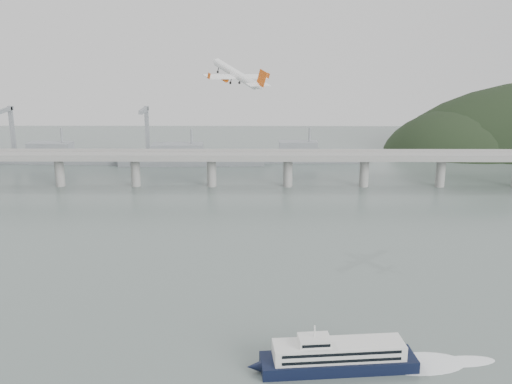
{
  "coord_description": "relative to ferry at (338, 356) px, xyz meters",
  "views": [
    {
      "loc": [
        1.41,
        -181.29,
        101.16
      ],
      "look_at": [
        0.0,
        55.0,
        36.0
      ],
      "focal_mm": 42.0,
      "sensor_mm": 36.0,
      "label": 1
    }
  ],
  "objects": [
    {
      "name": "ground",
      "position": [
        -25.65,
        18.17,
        -4.02
      ],
      "size": [
        900.0,
        900.0,
        0.0
      ],
      "primitive_type": "plane",
      "color": "#566460",
      "rests_on": "ground"
    },
    {
      "name": "bridge",
      "position": [
        -26.8,
        218.17,
        13.63
      ],
      "size": [
        800.0,
        22.0,
        23.9
      ],
      "color": "gray",
      "rests_on": "ground"
    },
    {
      "name": "distant_fleet",
      "position": [
        -181.0,
        283.25,
        2.2
      ],
      "size": [
        453.0,
        60.9,
        40.0
      ],
      "color": "slate",
      "rests_on": "ground"
    },
    {
      "name": "ferry",
      "position": [
        0.0,
        0.0,
        0.0
      ],
      "size": [
        78.59,
        18.73,
        14.82
      ],
      "rotation": [
        0.0,
        0.0,
        0.1
      ],
      "color": "black",
      "rests_on": "ground"
    },
    {
      "name": "airliner",
      "position": [
        -34.91,
        120.89,
        75.7
      ],
      "size": [
        31.19,
        32.91,
        15.59
      ],
      "rotation": [
        0.05,
        -0.32,
        2.29
      ],
      "color": "white",
      "rests_on": "ground"
    }
  ]
}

